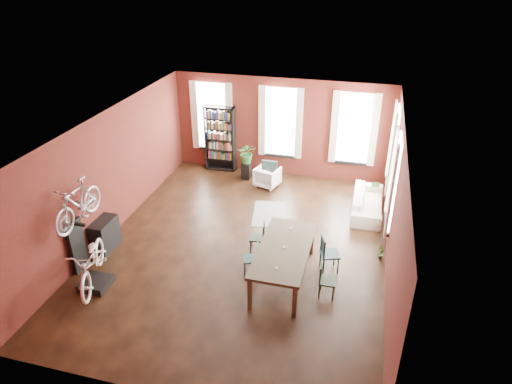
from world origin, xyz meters
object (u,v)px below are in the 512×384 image
(dining_chair_a, at_px, (251,259))
(cream_sofa, at_px, (368,199))
(console_table, at_px, (105,235))
(bicycle_floor, at_px, (89,245))
(bike_trainer, at_px, (96,283))
(dining_chair_b, at_px, (257,237))
(white_armchair, at_px, (267,176))
(dining_chair_d, at_px, (330,254))
(dining_chair_c, at_px, (328,281))
(dining_table, at_px, (284,263))
(bookshelf, at_px, (220,139))
(plant_stand, at_px, (246,171))

(dining_chair_a, xyz_separation_m, cream_sofa, (2.47, 3.53, 0.02))
(console_table, distance_m, bicycle_floor, 1.70)
(bike_trainer, bearing_deg, dining_chair_b, 35.47)
(white_armchair, relative_size, bicycle_floor, 0.36)
(dining_chair_d, relative_size, bicycle_floor, 0.47)
(dining_chair_c, bearing_deg, bike_trainer, 101.44)
(dining_table, relative_size, white_armchair, 3.49)
(dining_chair_b, relative_size, dining_chair_d, 0.89)
(dining_chair_a, relative_size, console_table, 0.97)
(dining_chair_b, height_order, white_armchair, dining_chair_b)
(dining_chair_d, distance_m, bicycle_floor, 5.31)
(dining_chair_a, relative_size, bike_trainer, 1.29)
(bike_trainer, xyz_separation_m, console_table, (-0.56, 1.39, 0.31))
(dining_chair_d, bearing_deg, white_armchair, 11.48)
(dining_chair_a, distance_m, white_armchair, 4.44)
(dining_table, xyz_separation_m, dining_chair_b, (-0.84, 0.89, -0.02))
(dining_chair_a, distance_m, bicycle_floor, 3.54)
(dining_chair_b, xyz_separation_m, bike_trainer, (-3.13, -2.23, -0.31))
(white_armchair, xyz_separation_m, bicycle_floor, (-2.51, -5.77, 0.79))
(cream_sofa, bearing_deg, console_table, 119.33)
(dining_table, distance_m, bookshelf, 6.21)
(bookshelf, distance_m, bike_trainer, 6.71)
(console_table, bearing_deg, dining_chair_b, 12.80)
(dining_chair_a, xyz_separation_m, white_armchair, (-0.66, 4.39, -0.04))
(bookshelf, distance_m, cream_sofa, 5.28)
(dining_chair_d, distance_m, plant_stand, 5.25)
(dining_chair_a, height_order, dining_chair_b, dining_chair_b)
(white_armchair, bearing_deg, bicycle_floor, 81.71)
(bicycle_floor, bearing_deg, dining_chair_c, -8.56)
(dining_table, height_order, dining_chair_a, dining_table)
(dining_chair_c, height_order, console_table, console_table)
(plant_stand, bearing_deg, dining_chair_a, -72.99)
(dining_chair_a, bearing_deg, white_armchair, 173.47)
(dining_chair_d, xyz_separation_m, bookshelf, (-4.21, 4.67, 0.65))
(dining_chair_d, relative_size, console_table, 1.12)
(dining_chair_a, distance_m, dining_chair_b, 0.87)
(bookshelf, relative_size, cream_sofa, 1.06)
(bike_trainer, bearing_deg, bicycle_floor, -24.33)
(dining_chair_c, bearing_deg, cream_sofa, -9.99)
(dining_chair_b, height_order, bike_trainer, dining_chair_b)
(dining_chair_d, relative_size, cream_sofa, 0.43)
(dining_chair_a, xyz_separation_m, plant_stand, (-1.45, 4.74, -0.11))
(dining_chair_c, bearing_deg, dining_table, 72.32)
(dining_chair_b, relative_size, plant_stand, 1.44)
(cream_sofa, relative_size, bike_trainer, 3.44)
(cream_sofa, relative_size, plant_stand, 3.77)
(dining_table, relative_size, cream_sofa, 1.18)
(dining_table, height_order, bookshelf, bookshelf)
(dining_table, distance_m, bike_trainer, 4.20)
(dining_chair_d, height_order, bicycle_floor, bicycle_floor)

